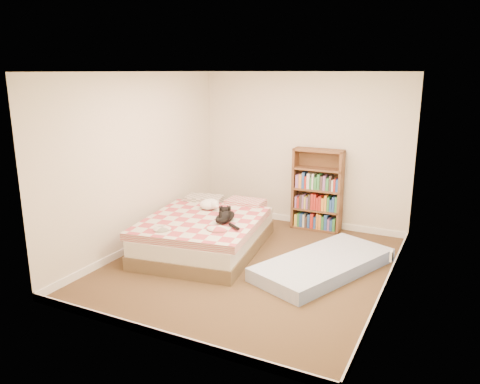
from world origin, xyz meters
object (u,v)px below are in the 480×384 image
at_px(bookshelf, 317,199).
at_px(black_cat, 227,216).
at_px(bed, 207,232).
at_px(white_dog, 210,204).
at_px(floor_mattress, 324,264).

distance_m(bookshelf, black_cat, 1.85).
xyz_separation_m(bed, white_dog, (-0.12, 0.28, 0.33)).
height_order(bookshelf, floor_mattress, bookshelf).
bearing_deg(bookshelf, white_dog, -136.55).
distance_m(bookshelf, floor_mattress, 1.73).
height_order(bed, floor_mattress, bed).
distance_m(bookshelf, white_dog, 1.80).
relative_size(bookshelf, black_cat, 1.81).
height_order(bookshelf, white_dog, bookshelf).
height_order(floor_mattress, black_cat, black_cat).
relative_size(black_cat, white_dog, 1.87).
relative_size(bookshelf, white_dog, 3.39).
bearing_deg(white_dog, black_cat, -60.74).
relative_size(floor_mattress, white_dog, 4.99).
xyz_separation_m(floor_mattress, black_cat, (-1.36, -0.11, 0.49)).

